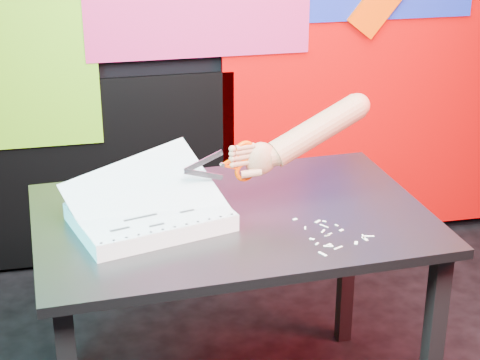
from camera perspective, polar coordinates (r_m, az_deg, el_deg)
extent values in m
cube|color=#CE0405|center=(3.72, 11.02, 7.86)|extent=(1.60, 0.02, 1.60)
cube|color=#6CC419|center=(3.37, -16.70, 10.17)|extent=(0.75, 0.02, 1.00)
cube|color=black|center=(3.57, -10.73, 0.43)|extent=(1.30, 0.02, 0.85)
cube|color=black|center=(2.84, -12.78, -7.96)|extent=(0.05, 0.05, 0.72)
cube|color=black|center=(2.53, 13.45, -12.24)|extent=(0.05, 0.05, 0.72)
cube|color=black|center=(3.03, 7.63, -5.41)|extent=(0.05, 0.05, 0.72)
cube|color=black|center=(2.43, -0.56, -2.80)|extent=(1.22, 0.85, 0.03)
cube|color=silver|center=(2.36, -6.42, -2.62)|extent=(0.49, 0.42, 0.05)
cube|color=white|center=(2.35, -6.45, -2.05)|extent=(0.49, 0.41, 0.00)
cube|color=white|center=(2.35, -6.46, -1.94)|extent=(0.49, 0.39, 0.13)
cube|color=white|center=(2.35, -6.76, -1.28)|extent=(0.50, 0.38, 0.23)
cylinder|color=black|center=(2.17, -9.85, -4.44)|extent=(0.01, 0.01, 0.00)
cylinder|color=black|center=(2.18, -8.96, -4.25)|extent=(0.01, 0.01, 0.00)
cylinder|color=black|center=(2.19, -8.08, -4.07)|extent=(0.01, 0.01, 0.00)
cylinder|color=black|center=(2.20, -7.22, -3.88)|extent=(0.01, 0.01, 0.00)
cylinder|color=black|center=(2.21, -6.35, -3.70)|extent=(0.01, 0.01, 0.00)
cylinder|color=black|center=(2.22, -5.50, -3.52)|extent=(0.01, 0.01, 0.00)
cylinder|color=black|center=(2.23, -4.66, -3.33)|extent=(0.01, 0.01, 0.00)
cylinder|color=black|center=(2.25, -3.83, -3.15)|extent=(0.01, 0.01, 0.00)
cylinder|color=black|center=(2.26, -3.00, -2.97)|extent=(0.01, 0.01, 0.00)
cylinder|color=black|center=(2.27, -2.19, -2.79)|extent=(0.01, 0.01, 0.00)
cylinder|color=black|center=(2.29, -1.39, -2.62)|extent=(0.01, 0.01, 0.00)
cylinder|color=black|center=(2.30, -0.59, -2.44)|extent=(0.01, 0.01, 0.00)
cylinder|color=black|center=(2.42, -12.01, -1.61)|extent=(0.01, 0.01, 0.00)
cylinder|color=black|center=(2.43, -11.21, -1.46)|extent=(0.01, 0.01, 0.00)
cylinder|color=black|center=(2.44, -10.42, -1.30)|extent=(0.01, 0.01, 0.00)
cylinder|color=black|center=(2.45, -9.63, -1.15)|extent=(0.01, 0.01, 0.00)
cylinder|color=black|center=(2.46, -8.85, -1.00)|extent=(0.01, 0.01, 0.00)
cylinder|color=black|center=(2.47, -8.07, -0.84)|extent=(0.01, 0.01, 0.00)
cylinder|color=black|center=(2.48, -7.30, -0.69)|extent=(0.01, 0.01, 0.00)
cylinder|color=black|center=(2.49, -6.54, -0.54)|extent=(0.01, 0.01, 0.00)
cylinder|color=black|center=(2.50, -5.79, -0.40)|extent=(0.01, 0.01, 0.00)
cylinder|color=black|center=(2.52, -5.04, -0.25)|extent=(0.01, 0.01, 0.00)
cylinder|color=black|center=(2.53, -4.30, -0.10)|extent=(0.01, 0.01, 0.00)
cylinder|color=black|center=(2.54, -3.56, 0.04)|extent=(0.01, 0.01, 0.00)
cube|color=black|center=(2.37, -9.23, -1.97)|extent=(0.08, 0.03, 0.00)
cube|color=black|center=(2.39, -6.25, -1.61)|extent=(0.06, 0.03, 0.00)
cube|color=black|center=(2.30, -7.08, -2.65)|extent=(0.10, 0.04, 0.00)
cube|color=black|center=(2.32, -3.78, -2.22)|extent=(0.05, 0.02, 0.00)
cube|color=black|center=(2.24, -8.55, -3.48)|extent=(0.06, 0.03, 0.00)
cube|color=black|center=(2.45, -6.00, -0.98)|extent=(0.07, 0.03, 0.00)
cube|color=black|center=(2.25, -5.93, -3.20)|extent=(0.05, 0.02, 0.00)
cube|color=silver|center=(2.36, -2.62, 1.32)|extent=(0.12, 0.03, 0.06)
cube|color=silver|center=(2.38, -2.60, 0.40)|extent=(0.12, 0.03, 0.06)
cylinder|color=silver|center=(2.39, -1.26, 1.08)|extent=(0.02, 0.01, 0.01)
cube|color=#DC3A00|center=(2.40, -0.77, 0.98)|extent=(0.05, 0.02, 0.02)
cube|color=#DC3A00|center=(2.39, -0.77, 1.35)|extent=(0.05, 0.02, 0.02)
torus|color=#DC3A00|center=(2.41, 0.35, 2.06)|extent=(0.07, 0.03, 0.07)
torus|color=#DC3A00|center=(2.43, 0.35, 0.64)|extent=(0.07, 0.03, 0.07)
ellipsoid|color=#AF725E|center=(2.44, 1.46, 1.53)|extent=(0.10, 0.06, 0.11)
cylinder|color=#AF725E|center=(2.42, 0.35, 1.25)|extent=(0.08, 0.04, 0.02)
cylinder|color=#AF725E|center=(2.41, 0.35, 1.67)|extent=(0.07, 0.03, 0.02)
cylinder|color=#AF725E|center=(2.41, 0.35, 2.04)|extent=(0.07, 0.03, 0.02)
cylinder|color=#AF725E|center=(2.40, 0.36, 2.36)|extent=(0.06, 0.03, 0.02)
cylinder|color=#AF725E|center=(2.43, 0.81, 0.48)|extent=(0.07, 0.03, 0.03)
cylinder|color=#AF725E|center=(2.46, 2.51, 1.79)|extent=(0.07, 0.08, 0.07)
cylinder|color=#AF725E|center=(2.50, 5.49, 3.56)|extent=(0.33, 0.15, 0.20)
sphere|color=#AF725E|center=(2.55, 8.37, 5.25)|extent=(0.08, 0.08, 0.08)
cube|color=silver|center=(2.32, 9.17, -3.96)|extent=(0.03, 0.01, 0.00)
cube|color=silver|center=(2.31, 6.29, -3.88)|extent=(0.03, 0.02, 0.00)
cube|color=silver|center=(2.36, 6.00, -3.26)|extent=(0.02, 0.03, 0.00)
cube|color=silver|center=(2.35, 4.66, -3.42)|extent=(0.01, 0.02, 0.00)
cube|color=silver|center=(2.37, 6.89, -3.21)|extent=(0.01, 0.01, 0.00)
cube|color=silver|center=(2.28, 5.14, -4.20)|extent=(0.02, 0.01, 0.00)
cube|color=silver|center=(2.31, 6.24, -3.92)|extent=(0.02, 0.01, 0.00)
cube|color=silver|center=(2.26, 5.50, -4.54)|extent=(0.01, 0.01, 0.00)
cube|color=silver|center=(2.34, 7.22, -3.55)|extent=(0.02, 0.01, 0.00)
cube|color=silver|center=(2.21, 5.89, -5.25)|extent=(0.02, 0.03, 0.00)
cube|color=silver|center=(2.28, 8.26, -4.44)|extent=(0.02, 0.02, 0.00)
cube|color=silver|center=(2.24, 7.01, -4.80)|extent=(0.03, 0.02, 0.00)
cube|color=silver|center=(2.39, 6.02, -2.94)|extent=(0.01, 0.01, 0.00)
cube|color=silver|center=(2.31, 8.76, -4.00)|extent=(0.01, 0.03, 0.00)
cube|color=silver|center=(2.33, 5.93, -3.63)|extent=(0.02, 0.02, 0.00)
cube|color=silver|center=(2.39, 5.55, -2.95)|extent=(0.02, 0.02, 0.00)
cube|color=silver|center=(2.25, 6.30, -4.69)|extent=(0.03, 0.01, 0.00)
cube|color=silver|center=(2.26, 6.35, -4.60)|extent=(0.02, 0.02, 0.00)
cube|color=silver|center=(2.40, 3.93, -2.80)|extent=(0.02, 0.01, 0.00)
cube|color=silver|center=(2.30, 8.87, -4.14)|extent=(0.01, 0.03, 0.00)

